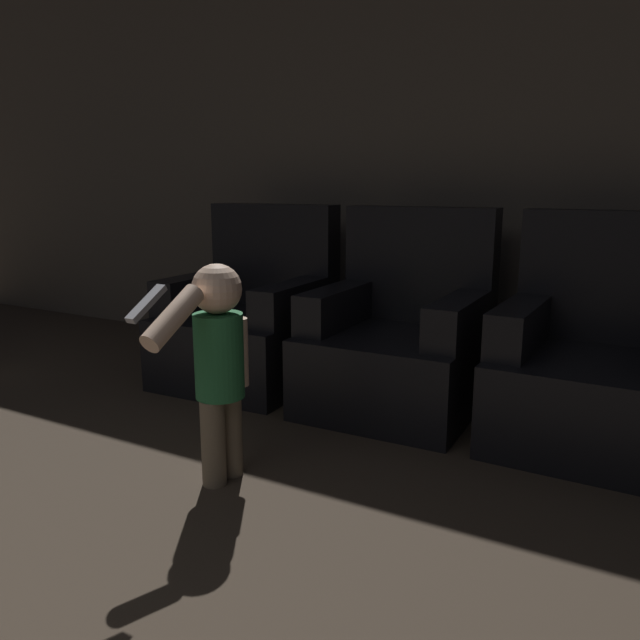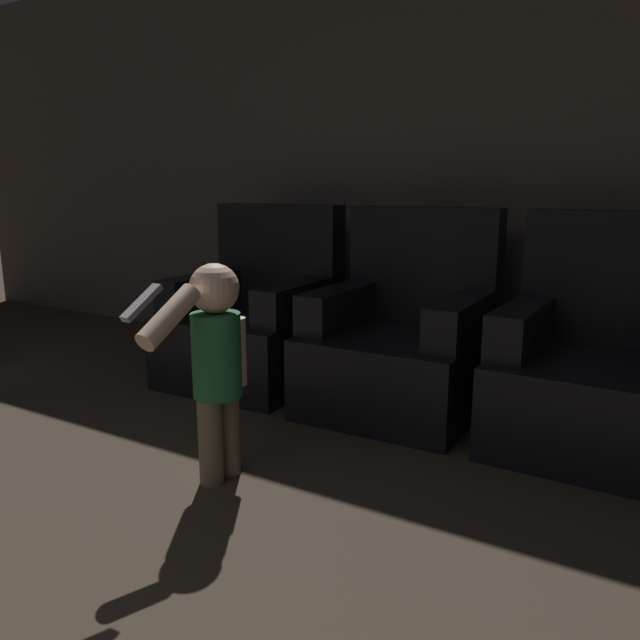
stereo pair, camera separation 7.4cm
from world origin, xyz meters
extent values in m
cube|color=#51493F|center=(0.00, 4.50, 1.30)|extent=(8.40, 0.05, 2.60)
cube|color=black|center=(-0.63, 3.68, 0.20)|extent=(0.82, 0.86, 0.40)
cube|color=black|center=(-0.64, 4.01, 0.69)|extent=(0.80, 0.19, 0.60)
cube|color=black|center=(-0.95, 3.67, 0.50)|extent=(0.18, 0.67, 0.20)
cube|color=black|center=(-0.31, 3.69, 0.50)|extent=(0.18, 0.67, 0.20)
cube|color=black|center=(0.28, 3.68, 0.20)|extent=(0.81, 0.84, 0.40)
cube|color=black|center=(0.28, 4.01, 0.69)|extent=(0.80, 0.17, 0.60)
cube|color=black|center=(-0.03, 3.67, 0.50)|extent=(0.17, 0.67, 0.20)
cube|color=black|center=(0.60, 3.68, 0.50)|extent=(0.17, 0.67, 0.20)
cube|color=black|center=(1.20, 3.68, 0.20)|extent=(0.81, 0.84, 0.40)
cube|color=black|center=(1.20, 4.01, 0.69)|extent=(0.80, 0.17, 0.60)
cube|color=black|center=(0.88, 3.68, 0.50)|extent=(0.17, 0.67, 0.20)
cylinder|color=brown|center=(0.01, 2.59, 0.17)|extent=(0.09, 0.09, 0.33)
cylinder|color=brown|center=(0.01, 2.69, 0.17)|extent=(0.09, 0.09, 0.33)
cylinder|color=#236638|center=(0.01, 2.64, 0.49)|extent=(0.18, 0.18, 0.32)
sphere|color=beige|center=(0.01, 2.64, 0.74)|extent=(0.18, 0.18, 0.18)
cylinder|color=beige|center=(0.02, 2.75, 0.48)|extent=(0.07, 0.07, 0.27)
cylinder|color=beige|center=(0.01, 2.41, 0.68)|extent=(0.07, 0.27, 0.20)
cube|color=#99999E|center=(0.01, 2.29, 0.74)|extent=(0.04, 0.16, 0.10)
camera|label=1|loc=(1.41, 0.88, 1.11)|focal=35.00mm
camera|label=2|loc=(1.48, 0.92, 1.11)|focal=35.00mm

